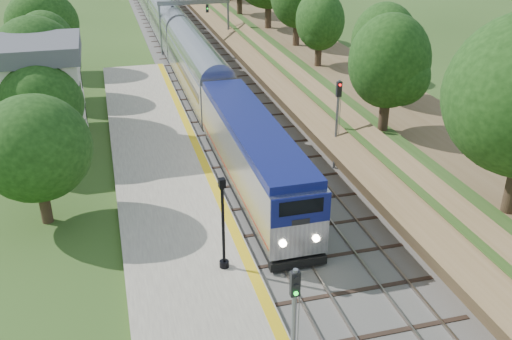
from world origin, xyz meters
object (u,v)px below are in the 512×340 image
object	(u,v)px
signal_gantry	(194,12)
signal_platform	(294,321)
station_building	(24,96)
signal_farside	(337,116)
train	(152,1)
lamppost_far	(223,229)

from	to	relation	value
signal_gantry	signal_platform	xyz separation A→B (m)	(-5.37, -52.26, -1.03)
station_building	signal_farside	size ratio (longest dim) A/B	1.39
signal_gantry	train	distance (m)	25.50
lamppost_far	signal_platform	xyz separation A→B (m)	(0.68, -8.44, 1.23)
signal_gantry	train	bearing A→B (deg)	95.59
station_building	lamppost_far	xyz separation A→B (m)	(10.41, -18.82, -1.54)
lamppost_far	signal_farside	distance (m)	13.85
train	signal_platform	world-z (taller)	signal_platform
station_building	signal_gantry	world-z (taller)	station_building
train	lamppost_far	xyz separation A→B (m)	(-3.58, -69.07, 0.28)
signal_gantry	lamppost_far	xyz separation A→B (m)	(-6.05, -43.82, -2.26)
lamppost_far	signal_platform	world-z (taller)	signal_platform
train	signal_farside	xyz separation A→B (m)	(6.20, -59.36, 1.64)
signal_gantry	station_building	bearing A→B (deg)	-123.38
train	signal_farside	world-z (taller)	signal_farside
station_building	signal_platform	world-z (taller)	station_building
lamppost_far	train	bearing A→B (deg)	87.03
station_building	signal_platform	size ratio (longest dim) A/B	1.55
station_building	lamppost_far	world-z (taller)	station_building
station_building	signal_farside	bearing A→B (deg)	-24.30
station_building	train	bearing A→B (deg)	74.43
train	signal_platform	distance (m)	77.58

